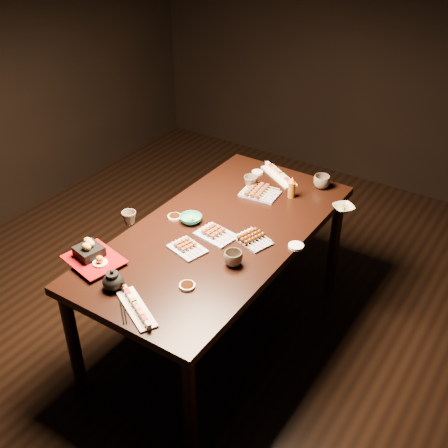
{
  "coord_description": "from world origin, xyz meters",
  "views": [
    {
      "loc": [
        1.69,
        -2.13,
        2.54
      ],
      "look_at": [
        0.2,
        0.14,
        0.77
      ],
      "focal_mm": 45.0,
      "sensor_mm": 36.0,
      "label": 1
    }
  ],
  "objects": [
    {
      "name": "ground",
      "position": [
        0.0,
        0.0,
        0.0
      ],
      "size": [
        5.0,
        5.0,
        0.0
      ],
      "primitive_type": "plane",
      "color": "black",
      "rests_on": "ground"
    },
    {
      "name": "dining_table",
      "position": [
        0.2,
        0.09,
        0.38
      ],
      "size": [
        1.4,
        1.99,
        0.75
      ],
      "primitive_type": "cube",
      "rotation": [
        0.0,
        0.0,
        -0.3
      ],
      "color": "black",
      "rests_on": "ground"
    },
    {
      "name": "sushi_platter_near",
      "position": [
        0.24,
        -0.69,
        0.77
      ],
      "size": [
        0.33,
        0.23,
        0.04
      ],
      "primitive_type": null,
      "rotation": [
        0.0,
        0.0,
        -0.48
      ],
      "color": "white",
      "rests_on": "dining_table"
    },
    {
      "name": "sushi_platter_far",
      "position": [
        0.17,
        0.85,
        0.77
      ],
      "size": [
        0.33,
        0.25,
        0.04
      ],
      "primitive_type": null,
      "rotation": [
        0.0,
        0.0,
        2.59
      ],
      "color": "white",
      "rests_on": "dining_table"
    },
    {
      "name": "yakitori_plate_center",
      "position": [
        0.21,
        0.03,
        0.78
      ],
      "size": [
        0.24,
        0.19,
        0.06
      ],
      "primitive_type": null,
      "rotation": [
        0.0,
        0.0,
        -0.16
      ],
      "color": "#828EB6",
      "rests_on": "dining_table"
    },
    {
      "name": "yakitori_plate_right",
      "position": [
        0.15,
        -0.16,
        0.78
      ],
      "size": [
        0.23,
        0.19,
        0.05
      ],
      "primitive_type": null,
      "rotation": [
        0.0,
        0.0,
        -0.26
      ],
      "color": "#828EB6",
      "rests_on": "dining_table"
    },
    {
      "name": "yakitori_plate_left",
      "position": [
        0.18,
        0.57,
        0.78
      ],
      "size": [
        0.25,
        0.19,
        0.06
      ],
      "primitive_type": null,
      "rotation": [
        0.0,
        0.0,
        0.1
      ],
      "color": "#828EB6",
      "rests_on": "dining_table"
    },
    {
      "name": "tsukune_plate",
      "position": [
        0.41,
        0.1,
        0.77
      ],
      "size": [
        0.23,
        0.19,
        0.05
      ],
      "primitive_type": null,
      "rotation": [
        0.0,
        0.0,
        -0.3
      ],
      "color": "#828EB6",
      "rests_on": "dining_table"
    },
    {
      "name": "edamame_bowl_green",
      "position": [
        0.0,
        0.07,
        0.77
      ],
      "size": [
        0.16,
        0.16,
        0.04
      ],
      "primitive_type": "imported",
      "rotation": [
        0.0,
        0.0,
        -0.21
      ],
      "color": "teal",
      "rests_on": "dining_table"
    },
    {
      "name": "edamame_bowl_cream",
      "position": [
        0.7,
        0.69,
        0.77
      ],
      "size": [
        0.17,
        0.17,
        0.03
      ],
      "primitive_type": "imported",
      "rotation": [
        0.0,
        0.0,
        -0.67
      ],
      "color": "beige",
      "rests_on": "dining_table"
    },
    {
      "name": "tempura_tray",
      "position": [
        -0.19,
        -0.53,
        0.8
      ],
      "size": [
        0.34,
        0.3,
        0.11
      ],
      "primitive_type": null,
      "rotation": [
        0.0,
        0.0,
        -0.22
      ],
      "color": "black",
      "rests_on": "dining_table"
    },
    {
      "name": "teacup_near_left",
      "position": [
        -0.29,
        -0.14,
        0.79
      ],
      "size": [
        0.09,
        0.09,
        0.08
      ],
      "primitive_type": "imported",
      "rotation": [
        0.0,
        0.0,
        0.11
      ],
      "color": "#4E453B",
      "rests_on": "dining_table"
    },
    {
      "name": "teacup_mid_right",
      "position": [
        0.43,
        -0.14,
        0.79
      ],
      "size": [
        0.12,
        0.12,
        0.08
      ],
      "primitive_type": "imported",
      "rotation": [
        0.0,
        0.0,
        -0.2
      ],
      "color": "#4E453B",
      "rests_on": "dining_table"
    },
    {
      "name": "teacup_far_left",
      "position": [
        0.09,
        0.61,
        0.79
      ],
      "size": [
        0.11,
        0.11,
        0.08
      ],
      "primitive_type": "imported",
      "rotation": [
        0.0,
        0.0,
        -0.28
      ],
      "color": "#4E453B",
      "rests_on": "dining_table"
    },
    {
      "name": "teacup_far_right",
      "position": [
        0.47,
        0.87,
        0.79
      ],
      "size": [
        0.12,
        0.12,
        0.08
      ],
      "primitive_type": "imported",
      "rotation": [
        0.0,
        0.0,
        -0.13
      ],
      "color": "#4E453B",
      "rests_on": "dining_table"
    },
    {
      "name": "teapot",
      "position": [
        0.04,
        -0.63,
        0.8
      ],
      "size": [
        0.14,
        0.14,
        0.11
      ],
      "primitive_type": null,
      "rotation": [
        0.0,
        0.0,
        0.08
      ],
      "color": "black",
      "rests_on": "dining_table"
    },
    {
      "name": "condiment_bottle",
      "position": [
        0.36,
        0.65,
        0.82
      ],
      "size": [
        0.07,
        0.07,
        0.14
      ],
      "primitive_type": "cylinder",
      "rotation": [
        0.0,
        0.0,
        -0.68
      ],
      "color": "brown",
      "rests_on": "dining_table"
    },
    {
      "name": "sauce_dish_west",
      "position": [
        -0.1,
        0.06,
        0.76
      ],
      "size": [
        0.11,
        0.11,
        0.01
      ],
      "primitive_type": "cylinder",
      "rotation": [
        0.0,
        0.0,
        -0.42
      ],
      "color": "white",
      "rests_on": "dining_table"
    },
    {
      "name": "sauce_dish_east",
      "position": [
        0.64,
        0.18,
        0.76
      ],
      "size": [
        0.09,
        0.09,
        0.01
      ],
      "primitive_type": "cylinder",
      "rotation": [
        0.0,
        0.0,
        0.02
      ],
      "color": "white",
      "rests_on": "dining_table"
    },
    {
      "name": "sauce_dish_se",
      "position": [
        0.34,
        -0.42,
        0.76
      ],
      "size": [
        0.09,
        0.09,
        0.01
      ],
      "primitive_type": "cylinder",
      "rotation": [
        0.0,
        0.0,
        -0.11
      ],
      "color": "white",
      "rests_on": "dining_table"
    },
    {
      "name": "sauce_dish_nw",
      "position": [
        0.02,
        0.81,
        0.76
      ],
      "size": [
        0.08,
        0.08,
        0.01
      ],
      "primitive_type": "cylinder",
      "rotation": [
        0.0,
        0.0,
        -0.07
      ],
      "color": "white",
      "rests_on": "dining_table"
    },
    {
      "name": "chopsticks_near",
      "position": [
        -0.22,
        -0.59,
        0.75
      ],
      "size": [
        0.24,
        0.04,
        0.01
      ],
      "primitive_type": null,
      "rotation": [
        0.0,
        0.0,
        0.09
      ],
      "color": "black",
      "rests_on": "dining_table"
    },
    {
      "name": "chopsticks_se",
      "position": [
        0.18,
        -0.71,
        0.75
      ],
      "size": [
        0.19,
        0.17,
        0.01
      ],
      "primitive_type": null,
      "rotation": [
        0.0,
        0.0,
        -0.73
      ],
      "color": "black",
      "rests_on": "dining_table"
    }
  ]
}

